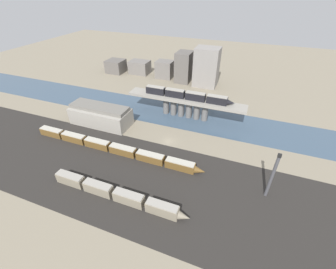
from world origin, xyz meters
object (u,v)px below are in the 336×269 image
(train_yard_near, at_px, (117,194))
(train_yard_mid, at_px, (113,148))
(warehouse_building, at_px, (101,115))
(train_on_bridge, at_px, (187,95))
(signal_tower, at_px, (272,176))

(train_yard_near, distance_m, train_yard_mid, 24.28)
(train_yard_mid, xyz_separation_m, warehouse_building, (-16.74, 16.41, 2.82))
(train_on_bridge, bearing_deg, train_yard_mid, -117.29)
(train_yard_near, bearing_deg, train_yard_mid, 124.85)
(train_on_bridge, relative_size, train_yard_near, 0.93)
(train_on_bridge, xyz_separation_m, train_yard_near, (-5.19, -56.88, -9.82))
(train_yard_mid, bearing_deg, train_on_bridge, 62.71)
(train_on_bridge, xyz_separation_m, train_yard_mid, (-19.06, -36.95, -10.05))
(train_yard_mid, bearing_deg, train_yard_near, -55.15)
(train_yard_mid, height_order, signal_tower, signal_tower)
(train_yard_mid, distance_m, warehouse_building, 23.61)
(train_on_bridge, xyz_separation_m, signal_tower, (38.53, -38.80, -3.33))
(train_yard_near, height_order, signal_tower, signal_tower)
(train_yard_mid, xyz_separation_m, signal_tower, (57.60, -1.85, 6.72))
(train_on_bridge, height_order, warehouse_building, train_on_bridge)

